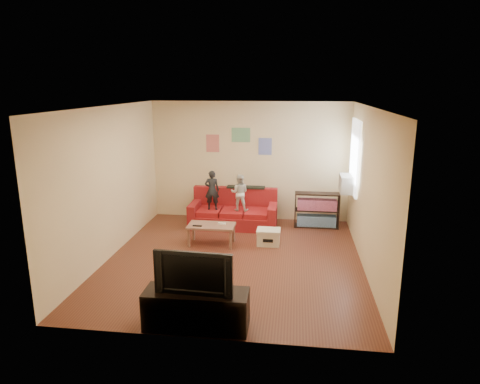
# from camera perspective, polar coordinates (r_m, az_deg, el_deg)

# --- Properties ---
(room_shell) EXTENTS (4.52, 5.02, 2.72)m
(room_shell) POSITION_cam_1_polar(r_m,az_deg,el_deg) (7.36, -0.80, 0.76)
(room_shell) COLOR brown
(room_shell) RESTS_ON ground
(sofa) EXTENTS (1.90, 0.87, 0.83)m
(sofa) POSITION_cam_1_polar(r_m,az_deg,el_deg) (9.50, -0.83, -2.84)
(sofa) COLOR maroon
(sofa) RESTS_ON ground
(child_a) EXTENTS (0.33, 0.23, 0.87)m
(child_a) POSITION_cam_1_polar(r_m,az_deg,el_deg) (9.27, -3.75, 0.25)
(child_a) COLOR black
(child_a) RESTS_ON sofa
(child_b) EXTENTS (0.40, 0.31, 0.80)m
(child_b) POSITION_cam_1_polar(r_m,az_deg,el_deg) (9.19, -0.07, -0.08)
(child_b) COLOR silver
(child_b) RESTS_ON sofa
(coffee_table) EXTENTS (0.91, 0.50, 0.41)m
(coffee_table) POSITION_cam_1_polar(r_m,az_deg,el_deg) (8.36, -3.84, -4.76)
(coffee_table) COLOR #89604E
(coffee_table) RESTS_ON ground
(remote) EXTENTS (0.18, 0.05, 0.02)m
(remote) POSITION_cam_1_polar(r_m,az_deg,el_deg) (8.28, -5.71, -4.49)
(remote) COLOR black
(remote) RESTS_ON coffee_table
(game_controller) EXTENTS (0.15, 0.05, 0.03)m
(game_controller) POSITION_cam_1_polar(r_m,az_deg,el_deg) (8.35, -2.43, -4.23)
(game_controller) COLOR white
(game_controller) RESTS_ON coffee_table
(bookshelf) EXTENTS (0.96, 0.29, 0.77)m
(bookshelf) POSITION_cam_1_polar(r_m,az_deg,el_deg) (9.53, 10.18, -2.62)
(bookshelf) COLOR black
(bookshelf) RESTS_ON ground
(window) EXTENTS (0.04, 1.08, 1.48)m
(window) POSITION_cam_1_polar(r_m,az_deg,el_deg) (8.93, 15.05, 4.55)
(window) COLOR white
(window) RESTS_ON room_shell
(ac_unit) EXTENTS (0.28, 0.55, 0.35)m
(ac_unit) POSITION_cam_1_polar(r_m,az_deg,el_deg) (9.02, 14.07, 1.07)
(ac_unit) COLOR #B7B2A3
(ac_unit) RESTS_ON window
(artwork_left) EXTENTS (0.30, 0.01, 0.40)m
(artwork_left) POSITION_cam_1_polar(r_m,az_deg,el_deg) (9.84, -3.67, 6.49)
(artwork_left) COLOR #D87266
(artwork_left) RESTS_ON room_shell
(artwork_center) EXTENTS (0.42, 0.01, 0.32)m
(artwork_center) POSITION_cam_1_polar(r_m,az_deg,el_deg) (9.71, 0.12, 7.61)
(artwork_center) COLOR #72B27F
(artwork_center) RESTS_ON room_shell
(artwork_right) EXTENTS (0.30, 0.01, 0.38)m
(artwork_right) POSITION_cam_1_polar(r_m,az_deg,el_deg) (9.69, 3.36, 6.08)
(artwork_right) COLOR #727FCC
(artwork_right) RESTS_ON room_shell
(file_box) EXTENTS (0.46, 0.35, 0.32)m
(file_box) POSITION_cam_1_polar(r_m,az_deg,el_deg) (8.42, 3.82, -5.99)
(file_box) COLOR #F0E8C8
(file_box) RESTS_ON ground
(tv_stand) EXTENTS (1.34, 0.46, 0.50)m
(tv_stand) POSITION_cam_1_polar(r_m,az_deg,el_deg) (5.72, -5.83, -15.29)
(tv_stand) COLOR black
(tv_stand) RESTS_ON ground
(television) EXTENTS (1.00, 0.18, 0.58)m
(television) POSITION_cam_1_polar(r_m,az_deg,el_deg) (5.47, -5.97, -10.36)
(television) COLOR black
(television) RESTS_ON tv_stand
(tissue) EXTENTS (0.12, 0.12, 0.10)m
(tissue) POSITION_cam_1_polar(r_m,az_deg,el_deg) (8.71, 3.48, -6.05)
(tissue) COLOR beige
(tissue) RESTS_ON ground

